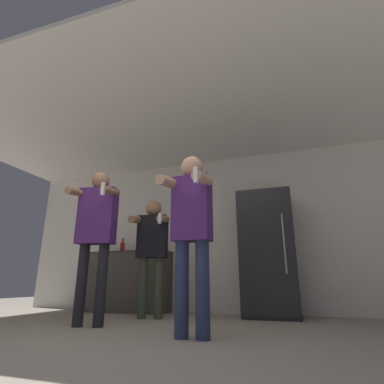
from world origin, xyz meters
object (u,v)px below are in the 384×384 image
Objects in this scene: bottle_red_label at (147,247)px; person_spectator_back at (152,243)px; bottle_dark_rum at (161,245)px; person_man_side at (96,227)px; bottle_clear_vodka at (139,245)px; person_woman_foreground at (191,223)px; bottle_short_whiskey at (122,247)px; refrigerator at (268,253)px.

bottle_red_label is 0.91m from person_spectator_back.
person_man_side is (-0.08, -1.66, 0.03)m from bottle_dark_rum.
bottle_clear_vodka is 0.99m from person_spectator_back.
bottle_clear_vodka is 0.18× the size of person_woman_foreground.
person_woman_foreground is at bearing -53.51° from bottle_red_label.
person_man_side is at bearing -68.72° from bottle_short_whiskey.
refrigerator is 1.76m from bottle_dark_rum.
bottle_short_whiskey is at bearing 111.28° from person_man_side.
bottle_red_label is at bearing 121.65° from person_spectator_back.
person_man_side is at bearing -92.92° from bottle_dark_rum.
bottle_dark_rum is at bearing 87.08° from person_man_side.
person_woman_foreground is (1.94, -1.99, -0.06)m from bottle_short_whiskey.
bottle_dark_rum is 0.16× the size of person_woman_foreground.
bottle_dark_rum is at bearing 176.18° from refrigerator.
bottle_dark_rum reaches higher than bottle_red_label.
bottle_red_label is 0.14× the size of person_man_side.
refrigerator is 1.08× the size of person_spectator_back.
bottle_clear_vodka reaches higher than bottle_short_whiskey.
bottle_clear_vodka is at bearing 0.00° from bottle_short_whiskey.
bottle_short_whiskey is at bearing 180.00° from bottle_clear_vodka.
person_man_side is 1.10× the size of person_spectator_back.
person_spectator_back is at bearing -50.94° from bottle_clear_vodka.
person_spectator_back reaches higher than bottle_dark_rum.
person_woman_foreground is 1.04× the size of person_spectator_back.
refrigerator reaches higher than bottle_red_label.
person_woman_foreground reaches higher than bottle_clear_vodka.
person_man_side is (0.17, -1.66, 0.04)m from bottle_red_label.
person_woman_foreground is (1.62, -1.99, -0.08)m from bottle_clear_vodka.
refrigerator is 2.48m from bottle_short_whiskey.
person_spectator_back is at bearing -58.35° from bottle_red_label.
bottle_short_whiskey is 1.22m from person_spectator_back.
person_spectator_back is (0.30, 0.89, -0.09)m from person_man_side.
bottle_short_whiskey is (-0.73, 0.00, 0.00)m from bottle_dark_rum.
refrigerator is at bearing 40.05° from person_man_side.
person_woman_foreground is (1.47, -1.99, -0.05)m from bottle_red_label.
bottle_red_label is at bearing 126.49° from person_woman_foreground.
bottle_red_label is at bearing 176.67° from refrigerator.
refrigerator reaches higher than bottle_clear_vodka.
bottle_red_label is at bearing 96.01° from person_man_side.
person_man_side reaches higher than person_woman_foreground.
person_man_side is (-1.83, -1.54, 0.22)m from refrigerator.
person_man_side is at bearing -108.73° from person_spectator_back.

